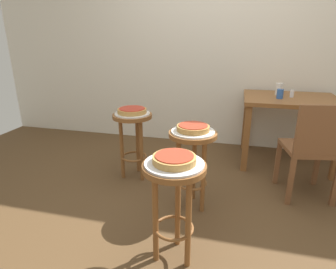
{
  "coord_description": "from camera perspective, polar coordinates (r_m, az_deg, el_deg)",
  "views": [
    {
      "loc": [
        0.24,
        -1.92,
        1.33
      ],
      "look_at": [
        -0.28,
        0.16,
        0.58
      ],
      "focal_mm": 30.1,
      "sensor_mm": 36.0,
      "label": 1
    }
  ],
  "objects": [
    {
      "name": "ground_plane",
      "position": [
        2.35,
        5.95,
        -15.29
      ],
      "size": [
        6.0,
        6.0,
        0.0
      ],
      "primitive_type": "plane",
      "color": "brown"
    },
    {
      "name": "back_wall",
      "position": [
        3.59,
        11.0,
        21.66
      ],
      "size": [
        6.0,
        0.1,
        3.0
      ],
      "primitive_type": "cube",
      "color": "silver",
      "rests_on": "ground_plane"
    },
    {
      "name": "stool_foreground",
      "position": [
        1.68,
        1.23,
        -11.29
      ],
      "size": [
        0.37,
        0.37,
        0.64
      ],
      "color": "brown",
      "rests_on": "ground_plane"
    },
    {
      "name": "serving_plate_foreground",
      "position": [
        1.6,
        1.28,
        -5.9
      ],
      "size": [
        0.34,
        0.34,
        0.01
      ],
      "primitive_type": "cylinder",
      "color": "silver",
      "rests_on": "stool_foreground"
    },
    {
      "name": "pizza_foreground",
      "position": [
        1.59,
        1.28,
        -4.97
      ],
      "size": [
        0.25,
        0.25,
        0.05
      ],
      "color": "tan",
      "rests_on": "serving_plate_foreground"
    },
    {
      "name": "stool_middle",
      "position": [
        2.2,
        4.95,
        -3.68
      ],
      "size": [
        0.37,
        0.37,
        0.64
      ],
      "color": "brown",
      "rests_on": "ground_plane"
    },
    {
      "name": "serving_plate_middle",
      "position": [
        2.14,
        5.08,
        0.64
      ],
      "size": [
        0.33,
        0.33,
        0.01
      ],
      "primitive_type": "cylinder",
      "color": "white",
      "rests_on": "stool_middle"
    },
    {
      "name": "pizza_middle",
      "position": [
        2.13,
        5.1,
        1.36
      ],
      "size": [
        0.25,
        0.25,
        0.05
      ],
      "color": "#B78442",
      "rests_on": "serving_plate_middle"
    },
    {
      "name": "stool_leftside",
      "position": [
        2.7,
        -7.11,
        0.66
      ],
      "size": [
        0.37,
        0.37,
        0.64
      ],
      "color": "brown",
      "rests_on": "ground_plane"
    },
    {
      "name": "serving_plate_leftside",
      "position": [
        2.65,
        -7.26,
        4.23
      ],
      "size": [
        0.33,
        0.33,
        0.01
      ],
      "primitive_type": "cylinder",
      "color": "silver",
      "rests_on": "stool_leftside"
    },
    {
      "name": "pizza_leftside",
      "position": [
        2.65,
        -7.29,
        4.83
      ],
      "size": [
        0.27,
        0.27,
        0.05
      ],
      "color": "tan",
      "rests_on": "serving_plate_leftside"
    },
    {
      "name": "dining_table",
      "position": [
        3.23,
        23.42,
        4.91
      ],
      "size": [
        0.94,
        0.74,
        0.73
      ],
      "color": "brown",
      "rests_on": "ground_plane"
    },
    {
      "name": "cup_near_edge",
      "position": [
        3.09,
        21.74,
        7.67
      ],
      "size": [
        0.07,
        0.07,
        0.1
      ],
      "primitive_type": "cylinder",
      "color": "#3360B2",
      "rests_on": "dining_table"
    },
    {
      "name": "cup_far_edge",
      "position": [
        3.27,
        21.59,
        8.53
      ],
      "size": [
        0.08,
        0.08,
        0.13
      ],
      "primitive_type": "cylinder",
      "color": "silver",
      "rests_on": "dining_table"
    },
    {
      "name": "condiment_shaker",
      "position": [
        3.2,
        23.81,
        7.6
      ],
      "size": [
        0.04,
        0.04,
        0.08
      ],
      "primitive_type": "cylinder",
      "color": "white",
      "rests_on": "dining_table"
    },
    {
      "name": "wooden_chair",
      "position": [
        2.6,
        27.26,
        -2.36
      ],
      "size": [
        0.46,
        0.46,
        0.85
      ],
      "color": "brown",
      "rests_on": "ground_plane"
    }
  ]
}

